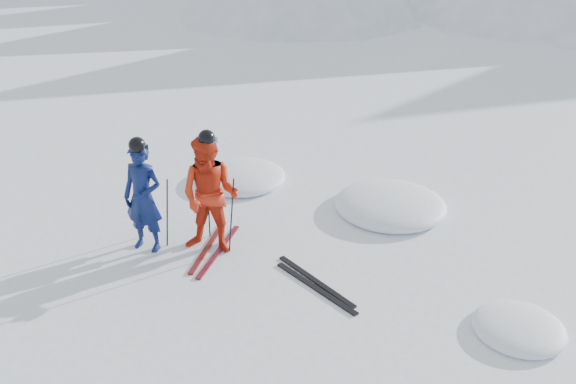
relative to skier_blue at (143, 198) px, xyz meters
The scene contains 12 objects.
ground 3.73m from the skier_blue, 12.28° to the left, with size 160.00×160.00×0.00m, color white.
skier_blue is the anchor object (origin of this frame).
skier_red 1.09m from the skier_blue, 33.15° to the left, with size 0.97×0.75×1.99m, color red.
pole_blue_left 0.46m from the skier_blue, 153.43° to the left, with size 0.02×0.02×1.23m, color black.
pole_blue_right 0.47m from the skier_blue, 45.00° to the left, with size 0.02×0.02×1.23m, color black.
pole_red_left 1.07m from the skier_blue, 54.16° to the left, with size 0.02×0.02×1.33m, color black.
pole_red_right 1.44m from the skier_blue, 31.60° to the left, with size 0.02×0.02×1.33m, color black.
ski_worn_left 1.34m from the skier_blue, 36.96° to the left, with size 0.09×1.70×0.03m, color black.
ski_worn_right 1.50m from the skier_blue, 29.99° to the left, with size 0.09×1.70×0.03m, color black.
ski_loose_a 3.05m from the skier_blue, 16.73° to the left, with size 0.09×1.70×0.03m, color black.
ski_loose_b 3.11m from the skier_blue, 13.40° to the left, with size 0.09×1.70×0.03m, color black.
snow_lumps 3.69m from the skier_blue, 50.08° to the left, with size 8.67×5.84×0.45m.
Camera 1 is at (3.54, -6.34, 5.28)m, focal length 38.00 mm.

